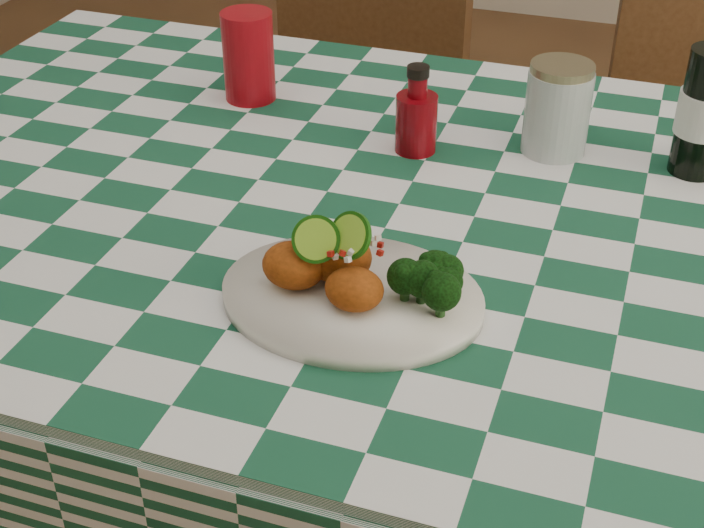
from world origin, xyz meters
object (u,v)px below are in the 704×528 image
(dining_table, at_px, (392,421))
(wooden_chair_left, at_px, (328,119))
(ketchup_bottle, at_px, (417,109))
(plate, at_px, (352,297))
(fried_chicken_pile, at_px, (339,256))
(red_tumbler, at_px, (249,56))
(mason_jar, at_px, (558,108))

(dining_table, relative_size, wooden_chair_left, 1.62)
(ketchup_bottle, xyz_separation_m, wooden_chair_left, (-0.36, 0.59, -0.34))
(plate, relative_size, fried_chicken_pile, 2.19)
(ketchup_bottle, bearing_deg, red_tumbler, 163.26)
(plate, relative_size, mason_jar, 2.25)
(mason_jar, bearing_deg, fried_chicken_pile, -110.59)
(fried_chicken_pile, height_order, ketchup_bottle, ketchup_bottle)
(red_tumbler, bearing_deg, wooden_chair_left, 96.04)
(fried_chicken_pile, distance_m, wooden_chair_left, 1.11)
(fried_chicken_pile, bearing_deg, ketchup_bottle, 92.94)
(fried_chicken_pile, bearing_deg, mason_jar, 69.41)
(red_tumbler, distance_m, mason_jar, 0.49)
(red_tumbler, xyz_separation_m, wooden_chair_left, (-0.05, 0.50, -0.34))
(wooden_chair_left, bearing_deg, plate, -60.67)
(dining_table, xyz_separation_m, plate, (0.01, -0.23, 0.40))
(mason_jar, relative_size, wooden_chair_left, 0.13)
(fried_chicken_pile, bearing_deg, plate, 0.00)
(dining_table, xyz_separation_m, mason_jar, (0.17, 0.22, 0.46))
(fried_chicken_pile, distance_m, red_tumbler, 0.58)
(plate, relative_size, wooden_chair_left, 0.30)
(ketchup_bottle, bearing_deg, wooden_chair_left, 120.89)
(ketchup_bottle, distance_m, mason_jar, 0.20)
(plate, height_order, fried_chicken_pile, fried_chicken_pile)
(dining_table, relative_size, mason_jar, 12.36)
(dining_table, bearing_deg, plate, -86.78)
(plate, bearing_deg, wooden_chair_left, 111.65)
(fried_chicken_pile, distance_m, mason_jar, 0.49)
(plate, xyz_separation_m, ketchup_bottle, (-0.04, 0.39, 0.06))
(dining_table, height_order, wooden_chair_left, wooden_chair_left)
(red_tumbler, bearing_deg, plate, -54.99)
(wooden_chair_left, bearing_deg, fried_chicken_pile, -61.46)
(fried_chicken_pile, relative_size, mason_jar, 1.03)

